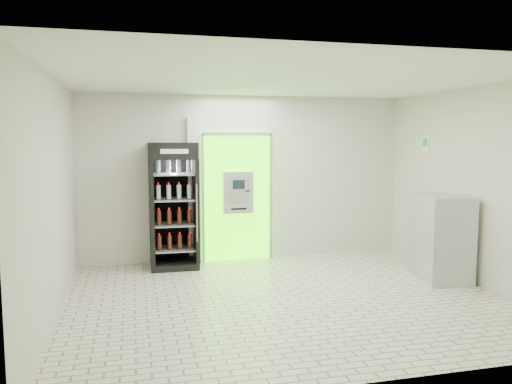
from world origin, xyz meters
name	(u,v)px	position (x,y,z in m)	size (l,w,h in m)	color
ground	(286,298)	(0.00, 0.00, 0.00)	(6.00, 6.00, 0.00)	beige
room_shell	(287,166)	(0.00, 0.00, 1.84)	(6.00, 6.00, 6.00)	beige
atm_assembly	(237,196)	(-0.20, 2.41, 1.17)	(1.30, 0.24, 2.33)	#43F802
pillar	(194,190)	(-0.98, 2.45, 1.30)	(0.22, 0.11, 2.60)	silver
beverage_cooler	(174,208)	(-1.37, 2.14, 1.03)	(0.82, 0.77, 2.15)	black
steel_cabinet	(441,237)	(2.66, 0.37, 0.67)	(0.84, 1.10, 1.34)	#AEB1B6
exit_sign	(426,144)	(2.99, 1.40, 2.12)	(0.02, 0.22, 0.26)	white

